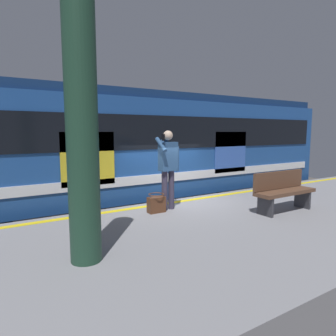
% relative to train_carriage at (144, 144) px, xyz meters
% --- Properties ---
extents(ground_plane, '(26.23, 26.23, 0.00)m').
position_rel_train_carriage_xyz_m(ground_plane, '(0.23, 1.99, -2.45)').
color(ground_plane, '#4C4742').
extents(platform, '(17.49, 4.79, 1.05)m').
position_rel_train_carriage_xyz_m(platform, '(0.23, 4.39, -1.92)').
color(platform, gray).
rests_on(platform, ground).
extents(safety_line, '(17.14, 0.16, 0.01)m').
position_rel_train_carriage_xyz_m(safety_line, '(0.23, 2.29, -1.39)').
color(safety_line, yellow).
rests_on(safety_line, platform).
extents(track_rail_near, '(22.73, 0.08, 0.16)m').
position_rel_train_carriage_xyz_m(track_rail_near, '(0.23, 0.71, -2.37)').
color(track_rail_near, slate).
rests_on(track_rail_near, ground).
extents(track_rail_far, '(22.73, 0.08, 0.16)m').
position_rel_train_carriage_xyz_m(track_rail_far, '(0.23, -0.72, -2.37)').
color(track_rail_far, slate).
rests_on(track_rail_far, ground).
extents(train_carriage, '(13.09, 3.09, 3.82)m').
position_rel_train_carriage_xyz_m(train_carriage, '(0.00, 0.00, 0.00)').
color(train_carriage, '#1E478C').
rests_on(train_carriage, ground).
extents(passenger, '(0.57, 0.55, 1.82)m').
position_rel_train_carriage_xyz_m(passenger, '(0.82, 2.77, -0.31)').
color(passenger, '#383347').
rests_on(passenger, platform).
extents(handbag, '(0.39, 0.35, 0.42)m').
position_rel_train_carriage_xyz_m(handbag, '(1.19, 2.87, -1.20)').
color(handbag, '#59331E').
rests_on(handbag, platform).
extents(station_column, '(0.43, 0.43, 3.68)m').
position_rel_train_carriage_xyz_m(station_column, '(3.25, 4.53, 0.45)').
color(station_column, '#1E3F2D').
rests_on(station_column, platform).
extents(bench, '(1.62, 0.44, 0.90)m').
position_rel_train_carriage_xyz_m(bench, '(-1.32, 4.27, -0.90)').
color(bench, brown).
rests_on(bench, platform).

